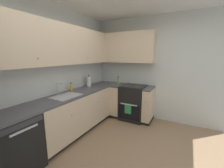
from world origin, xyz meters
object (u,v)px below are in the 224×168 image
(oven_range, at_px, (133,102))
(oil_bottle, at_px, (118,81))
(soap_bottle, at_px, (71,87))
(dishwasher, at_px, (14,145))
(paper_towel_roll, at_px, (89,81))

(oven_range, xyz_separation_m, oil_bottle, (-0.02, 0.44, 0.55))
(oven_range, distance_m, soap_bottle, 1.67)
(dishwasher, height_order, paper_towel_roll, paper_towel_roll)
(dishwasher, xyz_separation_m, soap_bottle, (1.37, 0.18, 0.56))
(dishwasher, height_order, oil_bottle, oil_bottle)
(oven_range, bearing_deg, paper_towel_roll, 119.03)
(paper_towel_roll, bearing_deg, oil_bottle, -46.61)
(soap_bottle, bearing_deg, oil_bottle, -27.30)
(dishwasher, relative_size, soap_bottle, 4.34)
(oven_range, relative_size, paper_towel_roll, 3.37)
(paper_towel_roll, bearing_deg, oven_range, -60.97)
(oil_bottle, bearing_deg, dishwasher, 170.53)
(oil_bottle, bearing_deg, paper_towel_roll, 133.39)
(dishwasher, relative_size, oil_bottle, 3.66)
(dishwasher, xyz_separation_m, paper_towel_roll, (1.99, 0.16, 0.59))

